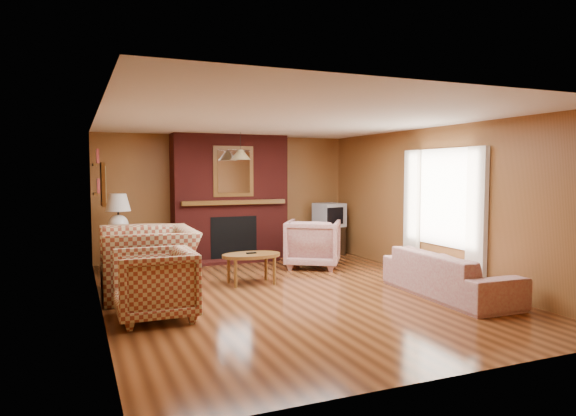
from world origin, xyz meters
name	(u,v)px	position (x,y,z in m)	size (l,w,h in m)	color
floor	(291,292)	(0.00, 0.00, 0.00)	(6.50, 6.50, 0.00)	#44210E
ceiling	(291,120)	(0.00, 0.00, 2.40)	(6.50, 6.50, 0.00)	silver
wall_back	(226,197)	(0.00, 3.25, 1.20)	(6.50, 6.50, 0.00)	brown
wall_front	(448,233)	(0.00, -3.25, 1.20)	(6.50, 6.50, 0.00)	brown
wall_left	(99,213)	(-2.50, 0.00, 1.20)	(6.50, 6.50, 0.00)	brown
wall_right	(436,203)	(2.50, 0.00, 1.20)	(6.50, 6.50, 0.00)	brown
fireplace	(230,198)	(0.00, 2.98, 1.18)	(2.20, 0.82, 2.40)	#4B1310
window_right	(442,209)	(2.45, -0.20, 1.13)	(0.10, 1.85, 2.00)	beige
bookshelf	(97,174)	(-2.44, 1.90, 1.67)	(0.09, 0.55, 0.71)	brown
botanical_print	(103,184)	(-2.47, -0.30, 1.55)	(0.05, 0.40, 0.50)	brown
pendant_light	(241,155)	(0.00, 2.30, 2.00)	(0.36, 0.36, 0.48)	black
plaid_loveseat	(149,261)	(-1.85, 0.68, 0.46)	(1.41, 1.23, 0.92)	maroon
plaid_armchair	(155,284)	(-1.95, -0.61, 0.41)	(0.87, 0.89, 0.81)	maroon
floral_sofa	(449,274)	(1.90, -1.03, 0.30)	(2.08, 0.81, 0.61)	tan
floral_armchair	(313,243)	(1.12, 1.61, 0.42)	(0.91, 0.93, 0.85)	tan
coffee_table	(251,257)	(-0.33, 0.75, 0.40)	(0.90, 0.56, 0.48)	brown
side_table	(119,253)	(-2.10, 2.45, 0.32)	(0.48, 0.48, 0.65)	brown
table_lamp	(118,212)	(-2.10, 2.45, 1.03)	(0.41, 0.41, 0.68)	white
tv_stand	(329,240)	(2.05, 2.80, 0.28)	(0.52, 0.47, 0.57)	black
crt_tv	(329,215)	(2.05, 2.79, 0.81)	(0.60, 0.60, 0.48)	#AFB1B7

